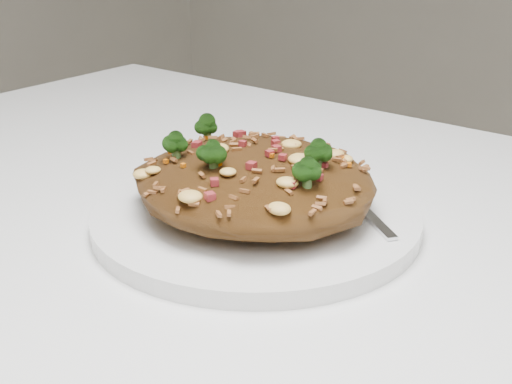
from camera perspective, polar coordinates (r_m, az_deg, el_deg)
dining_table at (r=0.56m, az=2.63°, el=-14.13°), size 1.20×0.80×0.75m
plate at (r=0.57m, az=0.00°, el=-2.03°), size 0.26×0.26×0.01m
fried_rice at (r=0.56m, az=-0.03°, el=1.52°), size 0.20×0.18×0.07m
fork at (r=0.59m, az=7.93°, el=-0.71°), size 0.14×0.11×0.00m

